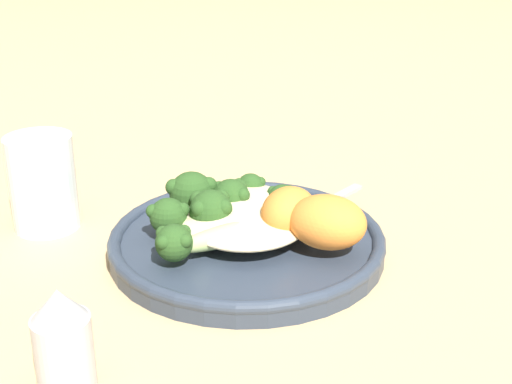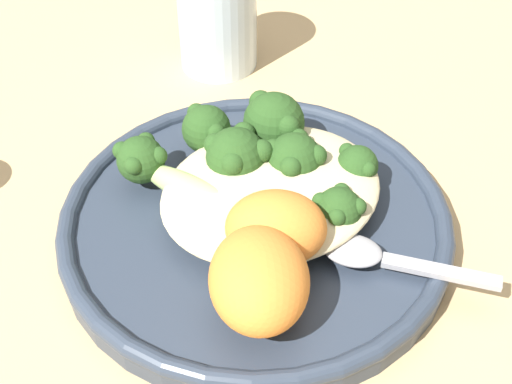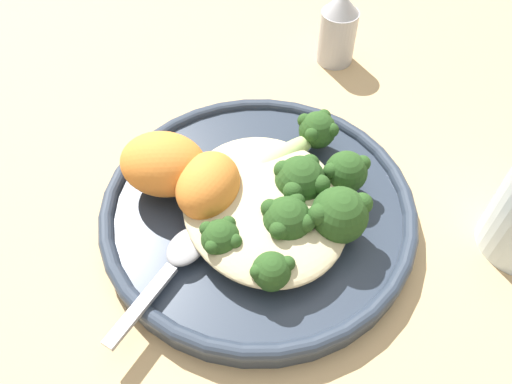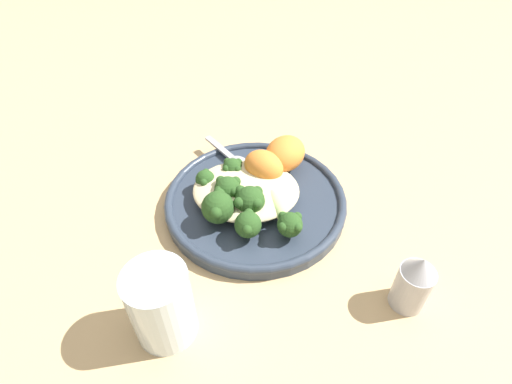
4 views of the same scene
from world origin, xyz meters
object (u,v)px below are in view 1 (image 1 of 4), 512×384
plate (247,242)px  water_glass (43,183)px  broccoli_stalk_0 (276,208)px  broccoli_stalk_3 (201,199)px  salt_shaker (63,343)px  broccoli_stalk_2 (238,204)px  broccoli_stalk_1 (253,199)px  quinoa_mound (244,215)px  sweet_potato_chunk_1 (289,211)px  sweet_potato_chunk_0 (327,222)px  broccoli_stalk_6 (205,238)px  broccoli_stalk_5 (198,222)px  broccoli_stalk_4 (219,212)px  spoon (316,207)px

plate → water_glass: bearing=-114.2°
broccoli_stalk_0 → broccoli_stalk_3: 0.07m
broccoli_stalk_0 → salt_shaker: 0.26m
broccoli_stalk_2 → broccoli_stalk_3: broccoli_stalk_3 is taller
broccoli_stalk_1 → broccoli_stalk_2: bearing=138.2°
quinoa_mound → sweet_potato_chunk_1: size_ratio=2.45×
broccoli_stalk_1 → broccoli_stalk_0: bearing=-145.9°
sweet_potato_chunk_0 → broccoli_stalk_2: bearing=-133.0°
broccoli_stalk_3 → water_glass: (-0.05, -0.15, 0.01)m
broccoli_stalk_6 → salt_shaker: bearing=31.1°
broccoli_stalk_0 → salt_shaker: size_ratio=1.11×
broccoli_stalk_5 → quinoa_mound: bearing=-151.7°
plate → water_glass: water_glass is taller
broccoli_stalk_4 → broccoli_stalk_6: (0.04, -0.01, -0.00)m
quinoa_mound → salt_shaker: 0.23m
broccoli_stalk_1 → broccoli_stalk_6: (0.08, -0.05, 0.00)m
quinoa_mound → broccoli_stalk_6: (0.05, -0.04, 0.00)m
broccoli_stalk_4 → broccoli_stalk_5: (0.01, -0.02, -0.00)m
broccoli_stalk_1 → broccoli_stalk_6: bearing=146.2°
spoon → water_glass: (-0.05, -0.26, 0.02)m
plate → broccoli_stalk_4: size_ratio=2.97×
broccoli_stalk_0 → water_glass: water_glass is taller
broccoli_stalk_5 → water_glass: 0.17m
sweet_potato_chunk_0 → spoon: bearing=174.4°
broccoli_stalk_1 → broccoli_stalk_6: broccoli_stalk_6 is taller
quinoa_mound → broccoli_stalk_4: size_ratio=1.71×
broccoli_stalk_4 → sweet_potato_chunk_0: (0.04, 0.09, 0.01)m
broccoli_stalk_4 → spoon: broccoli_stalk_4 is taller
salt_shaker → broccoli_stalk_1: bearing=145.2°
broccoli_stalk_0 → sweet_potato_chunk_1: (0.03, 0.01, 0.01)m
broccoli_stalk_1 → salt_shaker: (0.22, -0.15, 0.00)m
broccoli_stalk_5 → broccoli_stalk_6: broccoli_stalk_5 is taller
water_glass → salt_shaker: bearing=9.9°
sweet_potato_chunk_1 → spoon: size_ratio=0.66×
spoon → broccoli_stalk_1: bearing=129.7°
broccoli_stalk_3 → broccoli_stalk_5: broccoli_stalk_3 is taller
quinoa_mound → water_glass: bearing=-111.0°
spoon → water_glass: bearing=128.0°
sweet_potato_chunk_1 → water_glass: (-0.09, -0.22, 0.00)m
sweet_potato_chunk_1 → water_glass: water_glass is taller
plate → water_glass: (-0.08, -0.19, 0.03)m
sweet_potato_chunk_1 → spoon: (-0.04, 0.03, -0.02)m
broccoli_stalk_4 → sweet_potato_chunk_1: size_ratio=1.43×
broccoli_stalk_4 → spoon: (-0.03, 0.10, -0.01)m
broccoli_stalk_0 → broccoli_stalk_5: (0.02, -0.07, 0.00)m
broccoli_stalk_1 → quinoa_mound: bearing=157.0°
plate → broccoli_stalk_4: (-0.00, -0.02, 0.03)m
broccoli_stalk_6 → salt_shaker: (0.14, -0.10, 0.00)m
broccoli_stalk_6 → broccoli_stalk_3: bearing=-114.8°
broccoli_stalk_6 → spoon: broccoli_stalk_6 is taller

